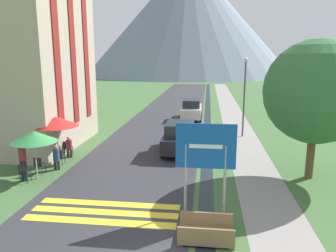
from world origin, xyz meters
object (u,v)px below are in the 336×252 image
at_px(cafe_chair_middle, 59,156).
at_px(tree_by_path, 316,92).
at_px(hotel_building, 32,37).
at_px(parked_car_near, 180,137).
at_px(cafe_chair_nearest, 24,172).
at_px(cafe_chair_far_right, 68,147).
at_px(footbridge, 206,233).
at_px(person_seated_near, 56,156).
at_px(cafe_umbrella_middle_red, 56,122).
at_px(parked_car_far, 192,109).
at_px(cafe_chair_near_left, 39,164).
at_px(cafe_umbrella_front_green, 34,137).
at_px(person_standing_terrace, 23,159).
at_px(person_seated_far, 69,146).
at_px(cafe_chair_far_left, 66,147).
at_px(road_sign, 206,154).
at_px(streetlamp, 244,91).

bearing_deg(cafe_chair_middle, tree_by_path, -9.03).
relative_size(hotel_building, parked_car_near, 3.05).
xyz_separation_m(cafe_chair_nearest, cafe_chair_far_right, (0.25, 4.16, 0.00)).
relative_size(footbridge, person_seated_near, 1.35).
relative_size(parked_car_near, cafe_umbrella_middle_red, 1.68).
bearing_deg(footbridge, parked_car_far, 94.15).
bearing_deg(parked_car_far, tree_by_path, -65.99).
bearing_deg(cafe_chair_nearest, tree_by_path, 20.54).
bearing_deg(parked_car_far, cafe_chair_near_left, -113.71).
relative_size(parked_car_near, cafe_chair_far_right, 4.85).
xyz_separation_m(cafe_umbrella_front_green, person_seated_near, (0.36, 1.29, -1.32)).
bearing_deg(cafe_chair_middle, person_seated_near, -83.38).
bearing_deg(cafe_chair_nearest, cafe_umbrella_middle_red, 98.10).
bearing_deg(footbridge, person_seated_near, 143.42).
bearing_deg(person_standing_terrace, cafe_chair_near_left, 74.11).
distance_m(hotel_building, parked_car_near, 10.72).
bearing_deg(hotel_building, cafe_chair_far_right, -36.14).
xyz_separation_m(cafe_chair_near_left, person_seated_far, (0.34, 2.75, 0.16)).
xyz_separation_m(cafe_chair_nearest, person_standing_terrace, (-0.13, 0.19, 0.52)).
distance_m(parked_car_near, cafe_chair_nearest, 8.63).
distance_m(hotel_building, person_seated_near, 8.05).
relative_size(parked_car_far, cafe_chair_far_left, 4.97).
bearing_deg(person_seated_far, tree_by_path, -7.61).
distance_m(road_sign, tree_by_path, 6.68).
bearing_deg(cafe_chair_nearest, parked_car_far, 78.30).
height_order(footbridge, cafe_chair_middle, cafe_chair_middle).
xyz_separation_m(hotel_building, cafe_umbrella_middle_red, (2.59, -3.01, -4.53)).
xyz_separation_m(cafe_chair_nearest, cafe_chair_middle, (0.51, 2.48, 0.00)).
bearing_deg(cafe_chair_nearest, person_seated_near, 80.06).
height_order(cafe_chair_far_left, cafe_chair_middle, same).
height_order(cafe_chair_near_left, tree_by_path, tree_by_path).
relative_size(hotel_building, cafe_chair_nearest, 14.76).
relative_size(footbridge, cafe_chair_middle, 2.00).
xyz_separation_m(footbridge, cafe_chair_nearest, (-8.16, 3.75, 0.29)).
xyz_separation_m(road_sign, person_standing_terrace, (-8.21, 2.29, -1.22)).
distance_m(hotel_building, streetlamp, 14.08).
bearing_deg(person_seated_near, tree_by_path, 1.81).
height_order(parked_car_far, cafe_umbrella_front_green, cafe_umbrella_front_green).
distance_m(cafe_chair_far_right, tree_by_path, 13.29).
distance_m(hotel_building, tree_by_path, 16.08).
bearing_deg(tree_by_path, parked_car_near, 151.73).
relative_size(road_sign, cafe_chair_nearest, 3.93).
height_order(road_sign, cafe_chair_near_left, road_sign).
relative_size(cafe_chair_middle, cafe_umbrella_middle_red, 0.35).
bearing_deg(person_seated_near, streetlamp, 39.64).
xyz_separation_m(road_sign, cafe_umbrella_middle_red, (-7.93, 5.21, -0.06)).
xyz_separation_m(cafe_umbrella_middle_red, person_standing_terrace, (-0.28, -2.92, -1.16)).
xyz_separation_m(cafe_chair_far_right, cafe_umbrella_front_green, (0.08, -3.66, 1.50)).
xyz_separation_m(person_standing_terrace, person_seated_near, (0.81, 1.60, -0.33)).
relative_size(footbridge, parked_car_near, 0.41).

